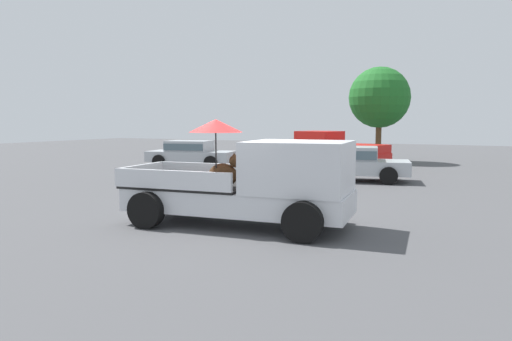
{
  "coord_description": "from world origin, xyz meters",
  "views": [
    {
      "loc": [
        5.03,
        -9.15,
        2.33
      ],
      "look_at": [
        -0.19,
        1.28,
        1.1
      ],
      "focal_mm": 33.24,
      "sensor_mm": 36.0,
      "label": 1
    }
  ],
  "objects": [
    {
      "name": "tree_by_lot",
      "position": [
        -0.77,
        17.96,
        3.61
      ],
      "size": [
        3.41,
        3.41,
        5.33
      ],
      "color": "brown",
      "rests_on": "ground"
    },
    {
      "name": "ground_plane",
      "position": [
        0.0,
        0.0,
        0.0
      ],
      "size": [
        80.0,
        80.0,
        0.0
      ],
      "primitive_type": "plane",
      "color": "#4C4C4F"
    },
    {
      "name": "parked_sedan_far",
      "position": [
        -8.54,
        10.62,
        0.74
      ],
      "size": [
        4.58,
        2.65,
        1.33
      ],
      "rotation": [
        0.0,
        0.0,
        0.21
      ],
      "color": "black",
      "rests_on": "ground"
    },
    {
      "name": "pickup_truck_main",
      "position": [
        0.48,
        0.04,
        0.97
      ],
      "size": [
        5.22,
        2.69,
        2.36
      ],
      "rotation": [
        0.0,
        0.0,
        0.11
      ],
      "color": "black",
      "rests_on": "ground"
    },
    {
      "name": "parked_sedan_near",
      "position": [
        0.14,
        8.87,
        0.74
      ],
      "size": [
        4.59,
        2.69,
        1.33
      ],
      "rotation": [
        0.0,
        0.0,
        0.23
      ],
      "color": "black",
      "rests_on": "ground"
    },
    {
      "name": "pickup_truck_red",
      "position": [
        -1.95,
        13.67,
        0.87
      ],
      "size": [
        5.12,
        3.23,
        1.8
      ],
      "rotation": [
        0.0,
        0.0,
        2.84
      ],
      "color": "black",
      "rests_on": "ground"
    }
  ]
}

